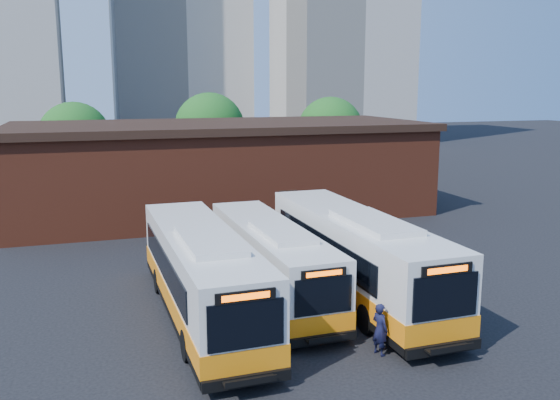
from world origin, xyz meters
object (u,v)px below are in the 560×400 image
object	(u,v)px
bus_midwest	(271,263)
transit_worker	(380,329)
bus_mideast	(355,258)
bus_west	(202,277)

from	to	relation	value
bus_midwest	transit_worker	distance (m)	6.86
bus_mideast	transit_worker	world-z (taller)	bus_mideast
bus_midwest	bus_mideast	bearing A→B (deg)	-19.98
bus_west	bus_midwest	world-z (taller)	bus_west
bus_west	bus_mideast	bearing A→B (deg)	1.62
transit_worker	bus_midwest	bearing A→B (deg)	-1.58
transit_worker	bus_west	bearing A→B (deg)	27.95
bus_west	transit_worker	xyz separation A→B (m)	(5.06, -5.10, -0.73)
bus_midwest	bus_mideast	size ratio (longest dim) A/B	0.87
bus_midwest	bus_west	bearing A→B (deg)	-156.41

